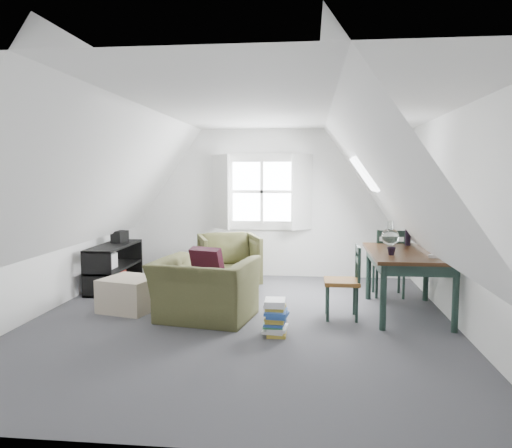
# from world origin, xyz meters

# --- Properties ---
(floor) EXTENTS (5.50, 5.50, 0.00)m
(floor) POSITION_xyz_m (0.00, 0.00, 0.00)
(floor) COLOR #444449
(floor) RESTS_ON ground
(ceiling) EXTENTS (5.50, 5.50, 0.00)m
(ceiling) POSITION_xyz_m (0.00, 0.00, 2.50)
(ceiling) COLOR white
(ceiling) RESTS_ON wall_back
(wall_back) EXTENTS (5.00, 0.00, 5.00)m
(wall_back) POSITION_xyz_m (0.00, 2.75, 1.25)
(wall_back) COLOR white
(wall_back) RESTS_ON ground
(wall_front) EXTENTS (5.00, 0.00, 5.00)m
(wall_front) POSITION_xyz_m (0.00, -2.75, 1.25)
(wall_front) COLOR white
(wall_front) RESTS_ON ground
(wall_left) EXTENTS (0.00, 5.50, 5.50)m
(wall_left) POSITION_xyz_m (-2.50, 0.00, 1.25)
(wall_left) COLOR white
(wall_left) RESTS_ON ground
(wall_right) EXTENTS (0.00, 5.50, 5.50)m
(wall_right) POSITION_xyz_m (2.50, 0.00, 1.25)
(wall_right) COLOR white
(wall_right) RESTS_ON ground
(slope_left) EXTENTS (3.19, 5.50, 4.48)m
(slope_left) POSITION_xyz_m (-1.55, 0.00, 1.78)
(slope_left) COLOR white
(slope_left) RESTS_ON wall_left
(slope_right) EXTENTS (3.19, 5.50, 4.48)m
(slope_right) POSITION_xyz_m (1.55, 0.00, 1.78)
(slope_right) COLOR white
(slope_right) RESTS_ON wall_right
(dormer_window) EXTENTS (1.71, 0.35, 1.30)m
(dormer_window) POSITION_xyz_m (0.00, 2.68, 1.45)
(dormer_window) COLOR white
(dormer_window) RESTS_ON wall_back
(skylight) EXTENTS (0.35, 0.75, 0.47)m
(skylight) POSITION_xyz_m (1.55, 1.30, 1.75)
(skylight) COLOR white
(skylight) RESTS_ON slope_right
(armchair_near) EXTENTS (1.29, 1.18, 0.73)m
(armchair_near) POSITION_xyz_m (-0.43, 0.05, 0.00)
(armchair_near) COLOR #474728
(armchair_near) RESTS_ON floor
(armchair_far) EXTENTS (1.13, 1.15, 0.83)m
(armchair_far) POSITION_xyz_m (-0.42, 1.82, 0.00)
(armchair_far) COLOR #474728
(armchair_far) RESTS_ON floor
(throw_pillow) EXTENTS (0.45, 0.34, 0.41)m
(throw_pillow) POSITION_xyz_m (-0.43, 0.20, 0.66)
(throw_pillow) COLOR #3B101F
(throw_pillow) RESTS_ON armchair_near
(ottoman) EXTENTS (0.78, 0.78, 0.42)m
(ottoman) POSITION_xyz_m (-1.47, 0.37, 0.21)
(ottoman) COLOR tan
(ottoman) RESTS_ON floor
(dining_table) EXTENTS (0.95, 1.58, 0.79)m
(dining_table) POSITION_xyz_m (2.03, 0.57, 0.68)
(dining_table) COLOR black
(dining_table) RESTS_ON floor
(demijohn) EXTENTS (0.23, 0.23, 0.33)m
(demijohn) POSITION_xyz_m (1.88, 1.02, 0.92)
(demijohn) COLOR silver
(demijohn) RESTS_ON dining_table
(vase_twigs) EXTENTS (0.08, 0.08, 0.59)m
(vase_twigs) POSITION_xyz_m (2.13, 1.12, 0.92)
(vase_twigs) COLOR black
(vase_twigs) RESTS_ON dining_table
(cup) EXTENTS (0.13, 0.13, 0.09)m
(cup) POSITION_xyz_m (1.78, 0.27, 0.79)
(cup) COLOR black
(cup) RESTS_ON dining_table
(paper_box) EXTENTS (0.12, 0.10, 0.04)m
(paper_box) POSITION_xyz_m (2.23, 0.12, 0.81)
(paper_box) COLOR white
(paper_box) RESTS_ON dining_table
(dining_chair_far) EXTENTS (0.46, 0.46, 0.97)m
(dining_chair_far) POSITION_xyz_m (1.94, 1.47, 0.51)
(dining_chair_far) COLOR brown
(dining_chair_far) RESTS_ON floor
(dining_chair_near) EXTENTS (0.42, 0.42, 0.89)m
(dining_chair_near) POSITION_xyz_m (1.24, 0.30, 0.46)
(dining_chair_near) COLOR brown
(dining_chair_near) RESTS_ON floor
(media_shelf) EXTENTS (0.44, 1.31, 0.67)m
(media_shelf) POSITION_xyz_m (-2.16, 1.51, 0.30)
(media_shelf) COLOR black
(media_shelf) RESTS_ON floor
(electronics_box) EXTENTS (0.23, 0.28, 0.20)m
(electronics_box) POSITION_xyz_m (-2.16, 1.80, 0.76)
(electronics_box) COLOR black
(electronics_box) RESTS_ON media_shelf
(magazine_stack) EXTENTS (0.29, 0.35, 0.39)m
(magazine_stack) POSITION_xyz_m (0.46, -0.43, 0.20)
(magazine_stack) COLOR #B29933
(magazine_stack) RESTS_ON floor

